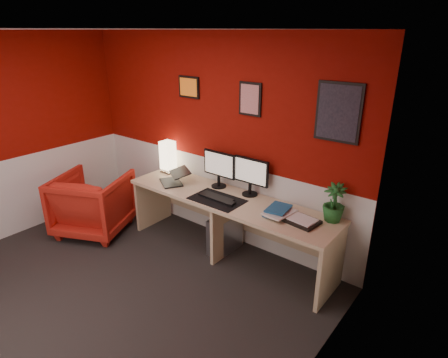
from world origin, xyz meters
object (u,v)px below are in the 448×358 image
at_px(laptop, 171,175).
at_px(monitor_left, 219,164).
at_px(zen_tray, 300,221).
at_px(armchair, 93,203).
at_px(pc_tower, 225,234).
at_px(monitor_right, 250,171).
at_px(potted_plant, 334,203).
at_px(desk, 228,227).
at_px(shoji_lamp, 168,158).

height_order(laptop, monitor_left, monitor_left).
height_order(zen_tray, armchair, armchair).
xyz_separation_m(pc_tower, armchair, (-1.65, -0.67, 0.17)).
xyz_separation_m(laptop, zen_tray, (1.73, 0.07, -0.09)).
relative_size(zen_tray, pc_tower, 0.78).
xyz_separation_m(monitor_left, monitor_right, (0.43, 0.03, 0.00)).
xyz_separation_m(zen_tray, armchair, (-2.64, -0.62, -0.35)).
distance_m(laptop, zen_tray, 1.74).
bearing_deg(potted_plant, monitor_right, 179.14).
xyz_separation_m(zen_tray, potted_plant, (0.23, 0.22, 0.18)).
bearing_deg(desk, shoji_lamp, 170.68).
distance_m(zen_tray, armchair, 2.73).
xyz_separation_m(monitor_right, pc_tower, (-0.22, -0.19, -0.80)).
xyz_separation_m(laptop, armchair, (-0.91, -0.54, -0.45)).
xyz_separation_m(desk, monitor_right, (0.14, 0.23, 0.66)).
bearing_deg(shoji_lamp, desk, -9.32).
distance_m(monitor_left, potted_plant, 1.44).
bearing_deg(pc_tower, zen_tray, -1.61).
bearing_deg(monitor_left, zen_tray, -9.73).
bearing_deg(pc_tower, monitor_right, 41.92).
height_order(potted_plant, pc_tower, potted_plant).
relative_size(shoji_lamp, pc_tower, 0.89).
distance_m(desk, pc_tower, 0.17).
distance_m(monitor_left, armchair, 1.77).
xyz_separation_m(shoji_lamp, monitor_right, (1.28, 0.05, 0.09)).
distance_m(laptop, monitor_left, 0.63).
bearing_deg(desk, armchair, -160.26).
height_order(monitor_left, monitor_right, same).
height_order(shoji_lamp, zen_tray, shoji_lamp).
height_order(shoji_lamp, laptop, shoji_lamp).
xyz_separation_m(desk, shoji_lamp, (-1.14, 0.19, 0.56)).
bearing_deg(armchair, potted_plant, 171.32).
height_order(laptop, monitor_right, monitor_right).
bearing_deg(desk, pc_tower, 148.46).
xyz_separation_m(monitor_right, zen_tray, (0.77, -0.24, -0.28)).
bearing_deg(shoji_lamp, armchair, -126.42).
relative_size(monitor_left, zen_tray, 1.66).
distance_m(pc_tower, armchair, 1.79).
relative_size(monitor_left, armchair, 0.67).
distance_m(desk, zen_tray, 0.99).
bearing_deg(monitor_right, laptop, -162.18).
bearing_deg(laptop, monitor_left, 59.44).
bearing_deg(laptop, potted_plant, 40.43).
bearing_deg(zen_tray, armchair, -166.87).
relative_size(monitor_left, monitor_right, 1.00).
height_order(shoji_lamp, monitor_right, monitor_right).
bearing_deg(monitor_right, desk, -121.27).
bearing_deg(monitor_left, shoji_lamp, -179.04).
height_order(zen_tray, potted_plant, potted_plant).
bearing_deg(monitor_left, laptop, -152.47).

